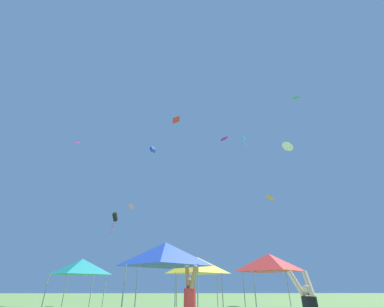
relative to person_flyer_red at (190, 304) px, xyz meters
The scene contains 15 objects.
person_flyer_red is the anchor object (origin of this frame).
canopy_tent_teal 12.06m from the person_flyer_red, 125.76° to the left, with size 2.95×2.95×3.16m.
canopy_tent_red 9.38m from the person_flyer_red, 57.90° to the left, with size 3.10×3.10×3.32m.
canopy_tent_blue 4.37m from the person_flyer_red, 105.75° to the left, with size 3.16×3.16×3.38m.
canopy_tent_yellow 9.45m from the person_flyer_red, 86.10° to the left, with size 3.02×3.02×3.23m.
kite_green_diamond 26.99m from the person_flyer_red, 48.30° to the left, with size 1.02×1.24×0.63m.
kite_magenta_delta 16.80m from the person_flyer_red, 73.70° to the left, with size 0.98×0.95×0.73m.
kite_red_diamond 35.75m from the person_flyer_red, 94.39° to the left, with size 1.65×1.70×2.72m.
kite_pink_delta 22.97m from the person_flyer_red, 107.76° to the left, with size 0.81×0.76×0.48m.
kite_blue_box 27.77m from the person_flyer_red, 102.52° to the left, with size 1.02×1.25×1.21m.
kite_orange_delta 24.62m from the person_flyer_red, 64.21° to the left, with size 1.00×1.13×0.73m.
kite_white_delta 29.27m from the person_flyer_red, 56.92° to the left, with size 1.62×1.78×1.09m.
kite_magenta_diamond 36.03m from the person_flyer_red, 124.11° to the left, with size 0.91×1.11×0.82m.
kite_cyan_box 28.62m from the person_flyer_red, 70.05° to the left, with size 0.66×0.81×1.68m.
kite_black_box 17.76m from the person_flyer_red, 114.06° to the left, with size 0.50×0.79×1.80m.
Camera 1 is at (-0.35, -6.15, 1.59)m, focal length 23.69 mm.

